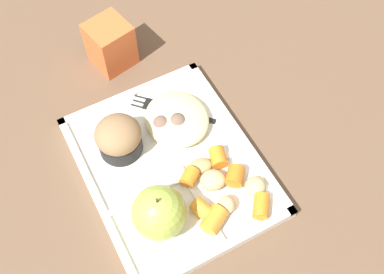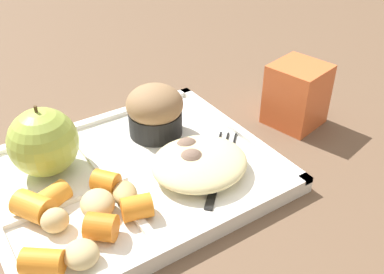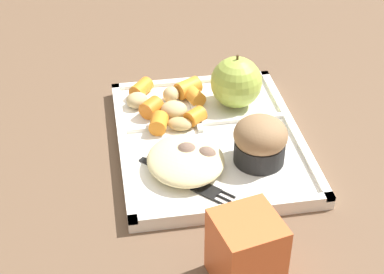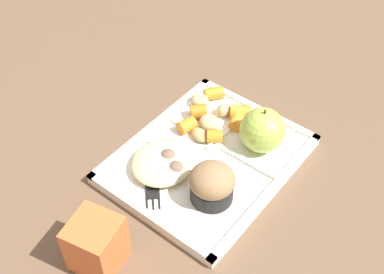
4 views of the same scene
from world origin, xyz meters
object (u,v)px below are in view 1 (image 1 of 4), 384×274
plastic_fork (168,109)px  lunch_tray (171,167)px  milk_carton (110,44)px  bran_muffin (119,138)px  green_apple (159,213)px

plastic_fork → lunch_tray: bearing=156.1°
milk_carton → plastic_fork: bearing=-179.8°
bran_muffin → plastic_fork: bran_muffin is taller
bran_muffin → milk_carton: 0.20m
bran_muffin → plastic_fork: size_ratio=0.62×
plastic_fork → milk_carton: milk_carton is taller
bran_muffin → plastic_fork: 0.11m
green_apple → milk_carton: (0.33, -0.06, -0.01)m
lunch_tray → bran_muffin: bran_muffin is taller
green_apple → plastic_fork: size_ratio=0.74×
green_apple → plastic_fork: (0.18, -0.10, -0.04)m
bran_muffin → plastic_fork: bearing=-72.0°
lunch_tray → milk_carton: 0.25m
milk_carton → lunch_tray: bearing=165.6°
bran_muffin → milk_carton: milk_carton is taller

